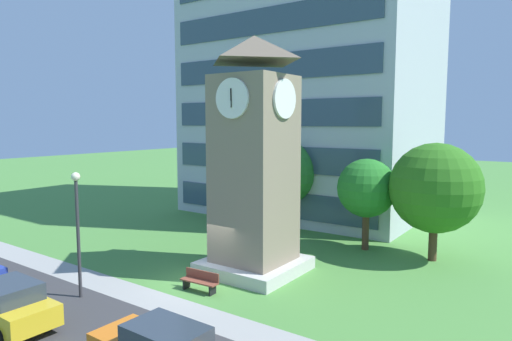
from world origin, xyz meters
TOP-DOWN VIEW (x-y plane):
  - ground_plane at (0.00, 0.00)m, footprint 160.00×160.00m
  - kerb_strip at (0.00, -2.62)m, footprint 120.00×1.60m
  - office_building at (-4.11, 18.41)m, footprint 18.12×13.34m
  - clock_tower at (1.21, 2.75)m, footprint 4.44×4.44m
  - park_bench at (0.78, -0.74)m, footprint 1.83×0.60m
  - street_lamp at (-2.90, -4.16)m, footprint 0.36×0.36m
  - tree_streetside at (-2.49, 11.46)m, footprint 4.50×4.50m
  - tree_by_building at (7.97, 9.70)m, footprint 4.76×4.76m
  - tree_near_tower at (4.25, 9.60)m, footprint 3.38×3.38m
  - parked_car_yellow at (-2.53, -7.31)m, footprint 4.35×2.03m

SIDE VIEW (x-z plane):
  - ground_plane at x=0.00m, z-range 0.00..0.00m
  - kerb_strip at x=0.00m, z-range 0.00..0.01m
  - park_bench at x=0.78m, z-range 0.02..0.90m
  - parked_car_yellow at x=-2.53m, z-range 0.01..1.70m
  - street_lamp at x=-2.90m, z-range 0.68..6.00m
  - tree_near_tower at x=4.25m, z-range 0.94..6.24m
  - tree_streetside at x=-2.49m, z-range 0.82..6.98m
  - tree_by_building at x=7.97m, z-range 0.76..7.07m
  - clock_tower at x=1.21m, z-range -0.57..10.85m
  - office_building at x=-4.11m, z-range 0.00..28.80m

